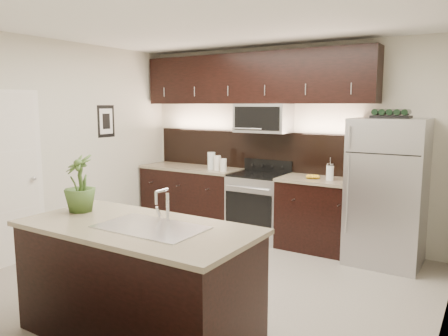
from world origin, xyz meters
name	(u,v)px	position (x,y,z in m)	size (l,w,h in m)	color
ground	(206,282)	(0.00, 0.00, 0.00)	(4.50, 4.50, 0.00)	gray
room_walls	(194,123)	(-0.11, -0.04, 1.70)	(4.52, 4.02, 2.71)	beige
counter_run	(246,204)	(-0.46, 1.69, 0.47)	(3.51, 0.65, 0.94)	black
upper_fixtures	(254,87)	(-0.43, 1.84, 2.14)	(3.49, 0.40, 1.66)	black
island	(138,281)	(0.15, -1.20, 0.47)	(1.96, 0.96, 0.94)	black
sink_faucet	(152,225)	(0.30, -1.19, 0.96)	(0.84, 0.50, 0.28)	silver
refrigerator	(387,192)	(1.48, 1.63, 0.87)	(0.84, 0.75, 1.73)	#B2B2B7
wine_rack	(391,114)	(1.48, 1.63, 1.78)	(0.43, 0.27, 0.10)	black
plant	(80,183)	(-0.58, -1.13, 1.19)	(0.29, 0.29, 0.51)	#375321
canisters	(216,162)	(-0.92, 1.61, 1.05)	(0.37, 0.19, 0.25)	silver
french_press	(330,172)	(0.78, 1.64, 1.04)	(0.10, 0.10, 0.28)	silver
bananas	(309,176)	(0.51, 1.61, 0.97)	(0.19, 0.14, 0.06)	gold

